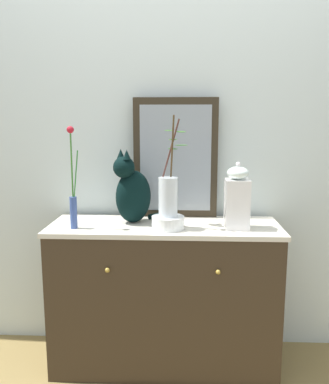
# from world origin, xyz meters

# --- Properties ---
(ground_plane) EXTENTS (6.00, 6.00, 0.00)m
(ground_plane) POSITION_xyz_m (0.00, 0.00, 0.00)
(ground_plane) COLOR olive
(wall_back) EXTENTS (4.40, 0.08, 2.60)m
(wall_back) POSITION_xyz_m (0.00, 0.29, 1.30)
(wall_back) COLOR silver
(wall_back) RESTS_ON ground_plane
(sideboard) EXTENTS (1.25, 0.45, 0.82)m
(sideboard) POSITION_xyz_m (0.00, -0.00, 0.41)
(sideboard) COLOR #342719
(sideboard) RESTS_ON ground_plane
(mirror_leaning) EXTENTS (0.48, 0.03, 0.69)m
(mirror_leaning) POSITION_xyz_m (0.05, 0.19, 1.16)
(mirror_leaning) COLOR #2E2518
(mirror_leaning) RESTS_ON sideboard
(cat_sitting) EXTENTS (0.39, 0.33, 0.41)m
(cat_sitting) POSITION_xyz_m (-0.18, 0.04, 0.99)
(cat_sitting) COLOR black
(cat_sitting) RESTS_ON sideboard
(vase_slim_green) EXTENTS (0.05, 0.04, 0.53)m
(vase_slim_green) POSITION_xyz_m (-0.47, -0.10, 0.99)
(vase_slim_green) COLOR #384F8E
(vase_slim_green) RESTS_ON sideboard
(bowl_porcelain) EXTENTS (0.17, 0.17, 0.07)m
(bowl_porcelain) POSITION_xyz_m (0.02, -0.08, 0.85)
(bowl_porcelain) COLOR white
(bowl_porcelain) RESTS_ON sideboard
(vase_glass_clear) EXTENTS (0.16, 0.19, 0.52)m
(vase_glass_clear) POSITION_xyz_m (0.02, -0.08, 1.01)
(vase_glass_clear) COLOR silver
(vase_glass_clear) RESTS_ON bowl_porcelain
(jar_lidded_porcelain) EXTENTS (0.12, 0.12, 0.35)m
(jar_lidded_porcelain) POSITION_xyz_m (0.38, -0.06, 0.98)
(jar_lidded_porcelain) COLOR white
(jar_lidded_porcelain) RESTS_ON sideboard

